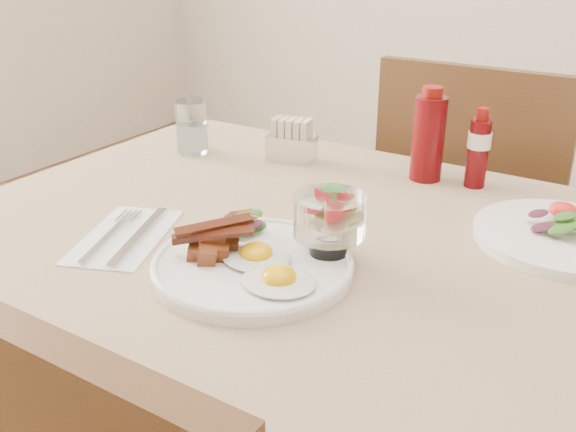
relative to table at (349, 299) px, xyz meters
name	(u,v)px	position (x,y,z in m)	size (l,w,h in m)	color
table	(349,299)	(0.00, 0.00, 0.00)	(1.33, 0.88, 0.75)	#502E19
chair_far	(472,226)	(0.00, 0.66, -0.14)	(0.42, 0.42, 0.93)	#502E19
main_plate	(253,266)	(-0.08, -0.14, 0.10)	(0.28, 0.28, 0.02)	white
fried_eggs	(267,267)	(-0.05, -0.15, 0.11)	(0.17, 0.13, 0.03)	silver
bacon_potato_pile	(212,242)	(-0.14, -0.15, 0.13)	(0.11, 0.10, 0.05)	brown
side_salad	(245,224)	(-0.14, -0.07, 0.12)	(0.07, 0.06, 0.04)	#234A13
fruit_cup	(330,216)	(-0.01, -0.06, 0.16)	(0.10, 0.10, 0.10)	white
ketchup_bottle	(429,137)	(-0.01, 0.33, 0.17)	(0.07, 0.07, 0.18)	#540408
hot_sauce_bottle	(478,149)	(0.08, 0.35, 0.16)	(0.05, 0.05, 0.15)	#540408
sugar_caddy	(292,143)	(-0.28, 0.29, 0.13)	(0.10, 0.07, 0.09)	silver
water_glass	(192,130)	(-0.49, 0.22, 0.14)	(0.06, 0.06, 0.11)	white
napkin_cutlery	(126,236)	(-0.31, -0.15, 0.09)	(0.19, 0.24, 0.01)	white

